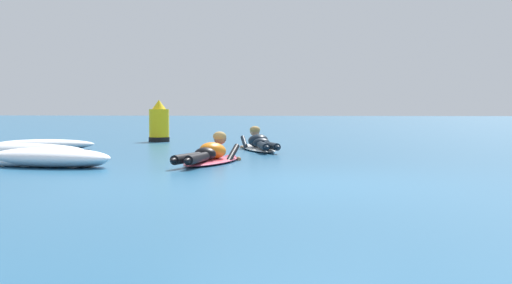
# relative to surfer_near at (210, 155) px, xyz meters

# --- Properties ---
(ground_plane) EXTENTS (120.00, 120.00, 0.00)m
(ground_plane) POSITION_rel_surfer_near_xyz_m (1.36, 7.13, -0.14)
(ground_plane) COLOR #235B84
(surfer_near) EXTENTS (0.86, 2.52, 0.54)m
(surfer_near) POSITION_rel_surfer_near_xyz_m (0.00, 0.00, 0.00)
(surfer_near) COLOR #E54C66
(surfer_near) RESTS_ON ground
(surfer_far) EXTENTS (1.19, 2.67, 0.54)m
(surfer_far) POSITION_rel_surfer_near_xyz_m (0.38, 3.56, -0.00)
(surfer_far) COLOR white
(surfer_far) RESTS_ON ground
(whitewater_front) EXTENTS (2.15, 1.05, 0.22)m
(whitewater_front) POSITION_rel_surfer_near_xyz_m (-4.15, 3.46, -0.04)
(whitewater_front) COLOR white
(whitewater_front) RESTS_ON ground
(whitewater_mid_left) EXTENTS (2.08, 1.14, 0.29)m
(whitewater_mid_left) POSITION_rel_surfer_near_xyz_m (-2.23, -0.88, -0.00)
(whitewater_mid_left) COLOR white
(whitewater_mid_left) RESTS_ON ground
(channel_marker_buoy) EXTENTS (0.54, 0.54, 1.08)m
(channel_marker_buoy) POSITION_rel_surfer_near_xyz_m (-2.63, 7.14, 0.30)
(channel_marker_buoy) COLOR yellow
(channel_marker_buoy) RESTS_ON ground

